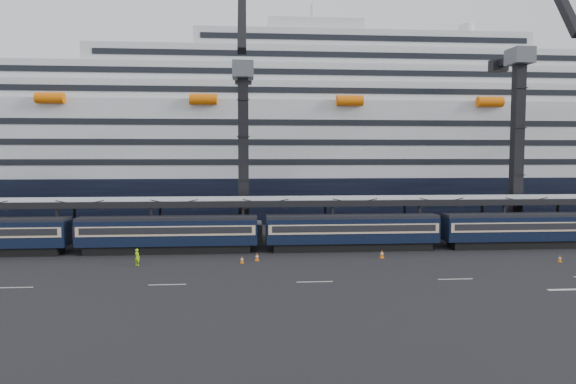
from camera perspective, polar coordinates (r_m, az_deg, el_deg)
The scene contains 11 objects.
ground at distance 50.53m, azimuth 18.46°, elevation -8.06°, with size 260.00×260.00×0.00m, color black.
train at distance 57.99m, azimuth 10.39°, elevation -4.18°, with size 133.05×3.00×4.05m.
canopy at distance 62.78m, azimuth 13.59°, elevation -0.80°, with size 130.00×6.25×5.53m.
cruise_ship at distance 93.31m, azimuth 6.91°, elevation 5.17°, with size 214.09×28.84×34.00m.
crane_dark_near at distance 64.08m, azimuth -4.98°, elevation 5.37°, with size 4.50×17.75×35.08m.
crane_dark_mid at distance 71.91m, azimuth 24.30°, elevation 6.02°, with size 4.50×18.24×39.64m.
worker at distance 51.07m, azimuth -16.41°, elevation -6.96°, with size 0.59×0.39×1.63m, color #B9FF0D.
traffic_cone_b at distance 50.43m, azimuth -5.14°, elevation -7.49°, with size 0.35×0.35×0.71m.
traffic_cone_c at distance 51.51m, azimuth -3.47°, elevation -7.19°, with size 0.40×0.40×0.81m.
traffic_cone_d at distance 53.59m, azimuth 10.39°, elevation -6.77°, with size 0.43×0.43×0.87m.
traffic_cone_e at distance 57.40m, azimuth 27.96°, elevation -6.55°, with size 0.35×0.35×0.69m.
Camera 1 is at (-19.45, -45.47, 10.38)m, focal length 32.00 mm.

